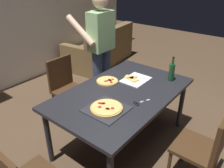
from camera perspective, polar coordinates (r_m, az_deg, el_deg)
ground_plane at (r=3.04m, az=2.28°, el=-14.31°), size 12.00×12.00×0.00m
dining_table at (r=2.64m, az=2.55°, el=-3.19°), size 1.70×1.05×0.75m
chair_near_camera at (r=2.41m, az=22.86°, el=-14.17°), size 0.42×0.42×0.90m
chair_far_side at (r=3.34m, az=-11.62°, el=-0.13°), size 0.42×0.42×0.90m
couch at (r=5.29m, az=-2.69°, el=8.45°), size 1.79×1.06×0.85m
person_serving_pizza at (r=3.34m, az=-2.92°, el=9.52°), size 0.55×0.54×1.75m
pepperoni_pizza_on_tray at (r=2.28m, az=-1.40°, el=-6.16°), size 0.39×0.39×0.04m
pizza_slices_on_towel at (r=2.88m, az=5.69°, el=1.24°), size 0.36×0.29×0.03m
wine_bottle at (r=2.91m, az=14.87°, el=3.01°), size 0.07×0.07×0.32m
kitchen_scissors at (r=2.41m, az=6.96°, el=-4.68°), size 0.20×0.13×0.01m
second_pizza_plain at (r=2.82m, az=-1.20°, el=0.78°), size 0.27×0.27×0.03m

